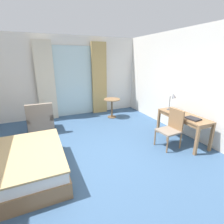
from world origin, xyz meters
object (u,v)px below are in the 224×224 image
object	(u,v)px
bed	(1,169)
writing_desk	(183,118)
round_cafe_table	(112,104)
desk_lamp	(173,98)
desk_chair	(171,127)
armchair_by_window	(41,120)
closed_book	(193,119)

from	to	relation	value
bed	writing_desk	world-z (taller)	bed
round_cafe_table	writing_desk	bearing A→B (deg)	-69.35
writing_desk	desk_lamp	size ratio (longest dim) A/B	2.85
desk_chair	armchair_by_window	size ratio (longest dim) A/B	1.03
bed	round_cafe_table	bearing A→B (deg)	37.08
desk_chair	armchair_by_window	world-z (taller)	desk_chair
desk_lamp	closed_book	distance (m)	0.81
bed	desk_chair	bearing A→B (deg)	-2.71
bed	desk_lamp	xyz separation A→B (m)	(4.02, 0.34, 0.80)
bed	closed_book	xyz separation A→B (m)	(4.00, -0.40, 0.47)
bed	writing_desk	bearing A→B (deg)	-0.89
bed	desk_chair	size ratio (longest dim) A/B	2.19
writing_desk	closed_book	bearing A→B (deg)	-100.88
armchair_by_window	round_cafe_table	bearing A→B (deg)	7.37
writing_desk	armchair_by_window	size ratio (longest dim) A/B	1.57
desk_lamp	armchair_by_window	bearing A→B (deg)	152.49
desk_lamp	round_cafe_table	distance (m)	2.29
desk_chair	armchair_by_window	distance (m)	3.65
bed	round_cafe_table	xyz separation A→B (m)	(3.15, 2.38, 0.24)
desk_lamp	round_cafe_table	xyz separation A→B (m)	(-0.88, 2.04, -0.56)
closed_book	armchair_by_window	world-z (taller)	armchair_by_window
closed_book	armchair_by_window	distance (m)	4.12
desk_chair	desk_lamp	bearing A→B (deg)	49.94
writing_desk	round_cafe_table	bearing A→B (deg)	110.65
armchair_by_window	bed	bearing A→B (deg)	-109.14
bed	round_cafe_table	size ratio (longest dim) A/B	2.94
bed	armchair_by_window	world-z (taller)	bed
desk_chair	desk_lamp	distance (m)	0.87
writing_desk	desk_chair	xyz separation A→B (m)	(-0.47, -0.11, -0.12)
desk_lamp	closed_book	world-z (taller)	desk_lamp
bed	writing_desk	distance (m)	4.08
desk_chair	round_cafe_table	world-z (taller)	desk_chair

